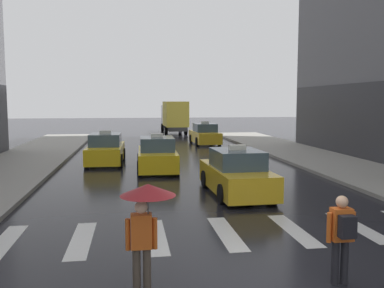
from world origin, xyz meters
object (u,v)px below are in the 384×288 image
Objects in this scene: taxi_third at (106,150)px; pedestrian_with_umbrella at (146,208)px; taxi_second at (157,155)px; taxi_fourth at (205,135)px; box_truck at (174,116)px; taxi_lead at (236,174)px; pedestrian_with_backpack at (342,233)px.

pedestrian_with_umbrella is (1.61, -15.86, 0.79)m from taxi_third.
pedestrian_with_umbrella is at bearing -94.36° from taxi_second.
taxi_second is 2.36× the size of pedestrian_with_umbrella.
taxi_second is 12.98m from taxi_fourth.
box_truck reaches higher than pedestrian_with_umbrella.
taxi_fourth is at bearing 83.57° from taxi_lead.
taxi_third is at bearing 107.76° from pedestrian_with_backpack.
taxi_fourth is (7.13, 9.48, 0.00)m from taxi_third.
taxi_third is at bearing 134.28° from taxi_second.
taxi_second is 3.74m from taxi_third.
taxi_third is 16.82m from pedestrian_with_backpack.
pedestrian_with_umbrella is (-4.24, -36.37, -0.34)m from box_truck.
taxi_fourth is at bearing -83.33° from box_truck.
taxi_lead is at bearing 90.10° from pedestrian_with_backpack.
taxi_lead is at bearing -96.43° from taxi_fourth.
box_truck is at bearing 74.09° from taxi_third.
box_truck reaches higher than taxi_fourth.
taxi_fourth is 25.59m from pedestrian_with_backpack.
taxi_lead is at bearing -66.40° from taxi_second.
taxi_third is (-5.12, 8.41, 0.00)m from taxi_lead.
pedestrian_with_umbrella is at bearing -115.25° from taxi_lead.
taxi_fourth is at bearing 85.51° from pedestrian_with_backpack.
pedestrian_with_backpack is (3.52, -0.16, -0.54)m from pedestrian_with_umbrella.
taxi_third is at bearing 121.31° from taxi_lead.
taxi_third is at bearing 95.79° from pedestrian_with_umbrella.
taxi_fourth is 11.15m from box_truck.
taxi_lead is at bearing -91.44° from box_truck.
taxi_lead is 1.00× the size of taxi_fourth.
pedestrian_with_backpack is (5.13, -16.02, 0.25)m from taxi_third.
pedestrian_with_backpack is (0.01, -7.61, 0.25)m from taxi_lead.
taxi_lead is at bearing -58.69° from taxi_third.
taxi_lead is 8.27m from pedestrian_with_umbrella.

